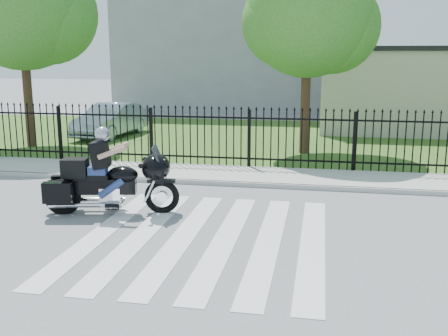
# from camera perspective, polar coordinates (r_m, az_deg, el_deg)

# --- Properties ---
(ground) EXTENTS (120.00, 120.00, 0.00)m
(ground) POSITION_cam_1_polar(r_m,az_deg,el_deg) (9.88, -2.17, -7.63)
(ground) COLOR slate
(ground) RESTS_ON ground
(crosswalk) EXTENTS (5.00, 5.50, 0.01)m
(crosswalk) POSITION_cam_1_polar(r_m,az_deg,el_deg) (9.87, -2.17, -7.60)
(crosswalk) COLOR silver
(crosswalk) RESTS_ON ground
(sidewalk) EXTENTS (40.00, 2.00, 0.12)m
(sidewalk) POSITION_cam_1_polar(r_m,az_deg,el_deg) (14.58, 2.17, -0.83)
(sidewalk) COLOR #ADAAA3
(sidewalk) RESTS_ON ground
(curb) EXTENTS (40.00, 0.12, 0.12)m
(curb) POSITION_cam_1_polar(r_m,az_deg,el_deg) (13.62, 1.55, -1.76)
(curb) COLOR #ADAAA3
(curb) RESTS_ON ground
(grass_strip) EXTENTS (40.00, 12.00, 0.02)m
(grass_strip) POSITION_cam_1_polar(r_m,az_deg,el_deg) (21.42, 4.95, 3.21)
(grass_strip) COLOR #335A1F
(grass_strip) RESTS_ON ground
(iron_fence) EXTENTS (26.00, 0.04, 1.80)m
(iron_fence) POSITION_cam_1_polar(r_m,az_deg,el_deg) (15.39, 2.75, 3.06)
(iron_fence) COLOR black
(iron_fence) RESTS_ON ground
(tree_left) EXTENTS (4.80, 4.80, 7.58)m
(tree_left) POSITION_cam_1_polar(r_m,az_deg,el_deg) (20.57, -21.26, 16.51)
(tree_left) COLOR #382316
(tree_left) RESTS_ON ground
(tree_mid) EXTENTS (4.20, 4.20, 6.78)m
(tree_mid) POSITION_cam_1_polar(r_m,az_deg,el_deg) (18.11, 9.15, 16.24)
(tree_mid) COLOR #382316
(tree_mid) RESTS_ON ground
(building_low) EXTENTS (10.00, 6.00, 3.50)m
(building_low) POSITION_cam_1_polar(r_m,az_deg,el_deg) (25.58, 21.92, 7.77)
(building_low) COLOR #BCB39D
(building_low) RESTS_ON ground
(building_low_roof) EXTENTS (10.20, 6.20, 0.20)m
(building_low_roof) POSITION_cam_1_polar(r_m,az_deg,el_deg) (25.53, 22.26, 11.90)
(building_low_roof) COLOR black
(building_low_roof) RESTS_ON building_low
(building_tall) EXTENTS (15.00, 10.00, 12.00)m
(building_tall) POSITION_cam_1_polar(r_m,az_deg,el_deg) (35.52, 2.50, 16.50)
(building_tall) COLOR #96999F
(building_tall) RESTS_ON ground
(motorcycle_rider) EXTENTS (2.88, 1.33, 1.93)m
(motorcycle_rider) POSITION_cam_1_polar(r_m,az_deg,el_deg) (11.44, -12.60, -1.03)
(motorcycle_rider) COLOR black
(motorcycle_rider) RESTS_ON ground
(parked_car) EXTENTS (1.97, 4.32, 1.37)m
(parked_car) POSITION_cam_1_polar(r_m,az_deg,el_deg) (22.31, -12.19, 5.15)
(parked_car) COLOR #8D9CB1
(parked_car) RESTS_ON grass_strip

